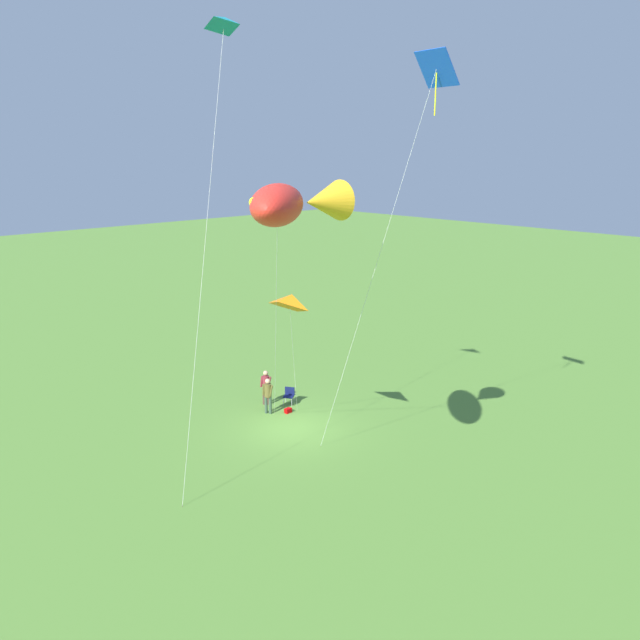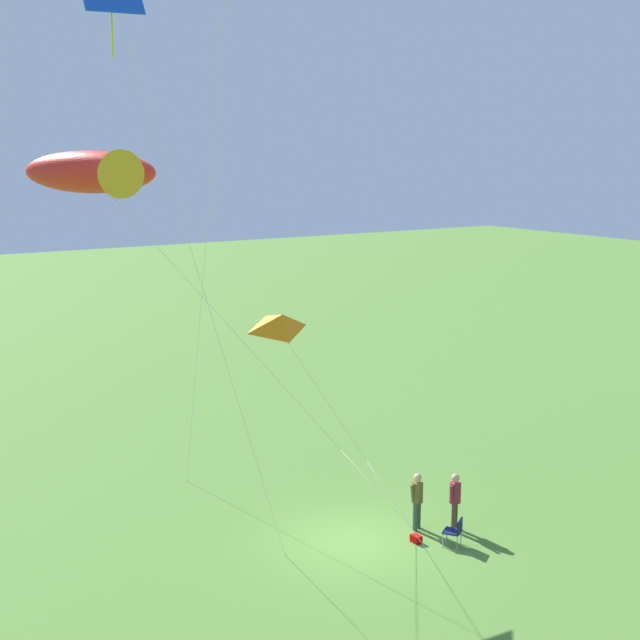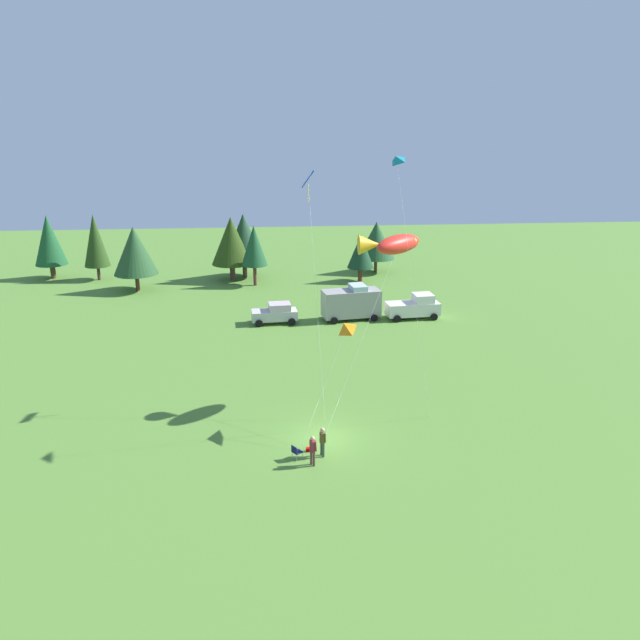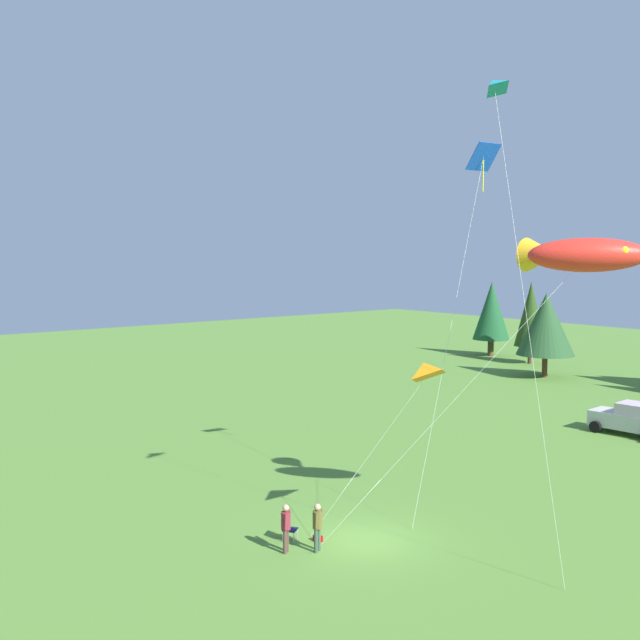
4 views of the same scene
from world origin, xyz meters
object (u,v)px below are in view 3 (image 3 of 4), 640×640
at_px(car_silver_compact, 276,313).
at_px(kite_delta_teal, 396,161).
at_px(folding_chair, 296,451).
at_px(kite_diamond_blue, 308,184).
at_px(backpack_on_grass, 309,449).
at_px(person_spectator, 313,448).
at_px(van_motorhome_grey, 351,303).
at_px(kite_delta_orange, 344,327).
at_px(kite_large_fish, 391,244).
at_px(person_kite_flyer, 323,440).
at_px(truck_white_pickup, 414,307).

xyz_separation_m(car_silver_compact, kite_delta_teal, (6.34, -21.08, 14.88)).
bearing_deg(folding_chair, kite_diamond_blue, 46.74).
bearing_deg(backpack_on_grass, person_spectator, -86.28).
bearing_deg(van_motorhome_grey, kite_diamond_blue, -115.73).
bearing_deg(backpack_on_grass, kite_diamond_blue, 85.28).
relative_size(car_silver_compact, kite_delta_orange, 0.63).
height_order(car_silver_compact, kite_delta_orange, kite_delta_orange).
relative_size(backpack_on_grass, kite_delta_orange, 0.05).
height_order(van_motorhome_grey, kite_large_fish, kite_large_fish).
distance_m(backpack_on_grass, car_silver_compact, 24.25).
xyz_separation_m(van_motorhome_grey, kite_delta_teal, (-0.84, -21.59, 14.19)).
distance_m(folding_chair, kite_large_fish, 14.30).
bearing_deg(car_silver_compact, person_kite_flyer, -89.47).
height_order(truck_white_pickup, kite_delta_orange, kite_delta_orange).
relative_size(kite_large_fish, kite_diamond_blue, 0.74).
relative_size(van_motorhome_grey, truck_white_pickup, 1.10).
bearing_deg(person_kite_flyer, kite_large_fish, 31.59).
height_order(car_silver_compact, van_motorhome_grey, van_motorhome_grey).
xyz_separation_m(person_spectator, backpack_on_grass, (-0.10, 1.51, -0.91)).
xyz_separation_m(folding_chair, person_spectator, (0.87, -0.71, 0.53)).
xyz_separation_m(backpack_on_grass, kite_diamond_blue, (0.67, 8.11, 14.06)).
relative_size(person_spectator, kite_delta_orange, 0.26).
bearing_deg(person_kite_flyer, car_silver_compact, 70.08).
height_order(person_kite_flyer, backpack_on_grass, person_kite_flyer).
distance_m(kite_large_fish, kite_diamond_blue, 6.44).
height_order(backpack_on_grass, truck_white_pickup, truck_white_pickup).
height_order(kite_delta_orange, kite_delta_teal, kite_delta_teal).
relative_size(person_kite_flyer, van_motorhome_grey, 0.31).
height_order(person_kite_flyer, kite_diamond_blue, kite_diamond_blue).
bearing_deg(person_kite_flyer, kite_delta_orange, 41.79).
bearing_deg(kite_diamond_blue, kite_delta_teal, -48.38).
bearing_deg(person_spectator, kite_delta_orange, 27.50).
xyz_separation_m(person_spectator, car_silver_compact, (-1.35, 25.72, -0.07)).
xyz_separation_m(kite_diamond_blue, kite_delta_teal, (4.42, -4.98, 1.67)).
relative_size(person_kite_flyer, kite_diamond_blue, 0.12).
relative_size(person_spectator, car_silver_compact, 0.40).
bearing_deg(backpack_on_grass, van_motorhome_grey, 76.51).
bearing_deg(person_kite_flyer, kite_delta_teal, 15.96).
bearing_deg(car_silver_compact, kite_delta_teal, -77.28).
xyz_separation_m(person_kite_flyer, kite_large_fish, (5.11, 7.60, 9.47)).
xyz_separation_m(truck_white_pickup, kite_delta_teal, (-6.90, -21.41, 14.73)).
xyz_separation_m(folding_chair, truck_white_pickup, (12.76, 25.34, 0.61)).
height_order(person_spectator, kite_diamond_blue, kite_diamond_blue).
height_order(person_spectator, van_motorhome_grey, van_motorhome_grey).
bearing_deg(folding_chair, person_kite_flyer, -26.19).
distance_m(folding_chair, kite_delta_teal, 16.89).
relative_size(backpack_on_grass, truck_white_pickup, 0.06).
bearing_deg(van_motorhome_grey, backpack_on_grass, -111.65).
bearing_deg(kite_large_fish, person_spectator, -123.96).
distance_m(person_kite_flyer, kite_delta_teal, 15.88).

